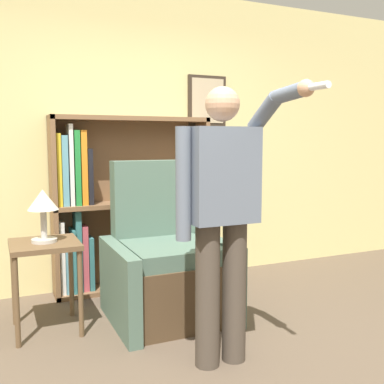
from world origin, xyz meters
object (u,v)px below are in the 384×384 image
person_standing (222,210)px  side_table (45,257)px  armchair (166,268)px  table_lamp (43,205)px  bookcase (113,206)px

person_standing → side_table: size_ratio=2.58×
armchair → table_lamp: 1.05m
side_table → table_lamp: table_lamp is taller
armchair → table_lamp: (-0.90, 0.08, 0.54)m
table_lamp → side_table: bearing=180.0°
bookcase → table_lamp: bearing=-133.7°
bookcase → person_standing: bearing=-81.0°
armchair → side_table: size_ratio=1.85×
bookcase → table_lamp: bookcase is taller
bookcase → table_lamp: size_ratio=4.23×
bookcase → table_lamp: 0.99m
side_table → table_lamp: bearing=0.0°
bookcase → person_standing: (0.26, -1.65, 0.19)m
table_lamp → person_standing: bearing=-45.4°
bookcase → side_table: (-0.67, -0.70, -0.23)m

